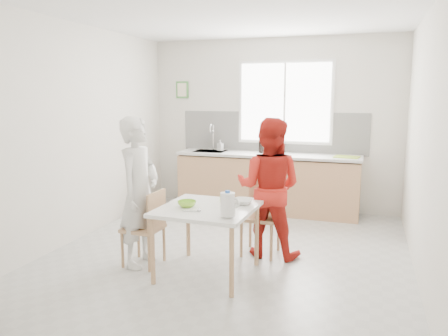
{
  "coord_description": "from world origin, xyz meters",
  "views": [
    {
      "loc": [
        1.46,
        -4.63,
        1.84
      ],
      "look_at": [
        -0.14,
        0.2,
        0.97
      ],
      "focal_mm": 35.0,
      "sensor_mm": 36.0,
      "label": 1
    }
  ],
  "objects_px": {
    "chair_left": "(148,225)",
    "bowl_white": "(243,201)",
    "wine_bottle_b": "(281,143)",
    "chair_far": "(262,212)",
    "person_red": "(269,188)",
    "bowl_green": "(187,204)",
    "dining_table": "(207,214)",
    "milk_jug": "(228,204)",
    "person_white": "(139,192)",
    "wine_bottle_a": "(261,143)"
  },
  "relations": [
    {
      "from": "bowl_green",
      "to": "wine_bottle_b",
      "type": "relative_size",
      "value": 0.62
    },
    {
      "from": "dining_table",
      "to": "person_white",
      "type": "relative_size",
      "value": 0.6
    },
    {
      "from": "dining_table",
      "to": "wine_bottle_a",
      "type": "relative_size",
      "value": 2.99
    },
    {
      "from": "chair_left",
      "to": "person_red",
      "type": "xyz_separation_m",
      "value": [
        1.16,
        0.71,
        0.34
      ]
    },
    {
      "from": "dining_table",
      "to": "bowl_white",
      "type": "xyz_separation_m",
      "value": [
        0.31,
        0.24,
        0.1
      ]
    },
    {
      "from": "dining_table",
      "to": "person_white",
      "type": "height_order",
      "value": "person_white"
    },
    {
      "from": "chair_left",
      "to": "bowl_green",
      "type": "bearing_deg",
      "value": 84.15
    },
    {
      "from": "person_white",
      "to": "bowl_white",
      "type": "relative_size",
      "value": 7.56
    },
    {
      "from": "chair_far",
      "to": "person_white",
      "type": "height_order",
      "value": "person_white"
    },
    {
      "from": "chair_left",
      "to": "person_white",
      "type": "distance_m",
      "value": 0.36
    },
    {
      "from": "chair_left",
      "to": "milk_jug",
      "type": "xyz_separation_m",
      "value": [
        1.0,
        -0.32,
        0.39
      ]
    },
    {
      "from": "dining_table",
      "to": "chair_far",
      "type": "distance_m",
      "value": 0.9
    },
    {
      "from": "chair_far",
      "to": "milk_jug",
      "type": "height_order",
      "value": "milk_jug"
    },
    {
      "from": "bowl_green",
      "to": "milk_jug",
      "type": "distance_m",
      "value": 0.58
    },
    {
      "from": "person_white",
      "to": "milk_jug",
      "type": "distance_m",
      "value": 1.14
    },
    {
      "from": "dining_table",
      "to": "person_white",
      "type": "bearing_deg",
      "value": 177.88
    },
    {
      "from": "milk_jug",
      "to": "wine_bottle_a",
      "type": "xyz_separation_m",
      "value": [
        -0.4,
        2.94,
        0.24
      ]
    },
    {
      "from": "chair_far",
      "to": "bowl_green",
      "type": "distance_m",
      "value": 1.06
    },
    {
      "from": "person_red",
      "to": "wine_bottle_b",
      "type": "height_order",
      "value": "person_red"
    },
    {
      "from": "bowl_green",
      "to": "milk_jug",
      "type": "relative_size",
      "value": 0.79
    },
    {
      "from": "person_red",
      "to": "bowl_white",
      "type": "height_order",
      "value": "person_red"
    },
    {
      "from": "dining_table",
      "to": "wine_bottle_b",
      "type": "height_order",
      "value": "wine_bottle_b"
    },
    {
      "from": "chair_left",
      "to": "bowl_white",
      "type": "bearing_deg",
      "value": 104.2
    },
    {
      "from": "chair_left",
      "to": "person_red",
      "type": "relative_size",
      "value": 0.52
    },
    {
      "from": "wine_bottle_a",
      "to": "chair_far",
      "type": "bearing_deg",
      "value": -75.84
    },
    {
      "from": "dining_table",
      "to": "bowl_white",
      "type": "height_order",
      "value": "bowl_white"
    },
    {
      "from": "person_red",
      "to": "milk_jug",
      "type": "distance_m",
      "value": 1.04
    },
    {
      "from": "dining_table",
      "to": "bowl_green",
      "type": "xyz_separation_m",
      "value": [
        -0.2,
        -0.04,
        0.1
      ]
    },
    {
      "from": "chair_far",
      "to": "bowl_green",
      "type": "xyz_separation_m",
      "value": [
        -0.58,
        -0.85,
        0.25
      ]
    },
    {
      "from": "dining_table",
      "to": "chair_far",
      "type": "xyz_separation_m",
      "value": [
        0.38,
        0.8,
        -0.15
      ]
    },
    {
      "from": "chair_far",
      "to": "person_white",
      "type": "xyz_separation_m",
      "value": [
        -1.16,
        -0.77,
        0.32
      ]
    },
    {
      "from": "milk_jug",
      "to": "person_white",
      "type": "bearing_deg",
      "value": 165.81
    },
    {
      "from": "dining_table",
      "to": "wine_bottle_a",
      "type": "xyz_separation_m",
      "value": [
        -0.09,
        2.65,
        0.44
      ]
    },
    {
      "from": "chair_left",
      "to": "person_white",
      "type": "bearing_deg",
      "value": -90.0
    },
    {
      "from": "wine_bottle_b",
      "to": "chair_far",
      "type": "bearing_deg",
      "value": -85.01
    },
    {
      "from": "wine_bottle_a",
      "to": "chair_left",
      "type": "bearing_deg",
      "value": -102.88
    },
    {
      "from": "bowl_white",
      "to": "person_white",
      "type": "bearing_deg",
      "value": -169.12
    },
    {
      "from": "wine_bottle_a",
      "to": "wine_bottle_b",
      "type": "xyz_separation_m",
      "value": [
        0.3,
        0.11,
        -0.01
      ]
    },
    {
      "from": "person_red",
      "to": "bowl_white",
      "type": "distance_m",
      "value": 0.53
    },
    {
      "from": "person_white",
      "to": "person_red",
      "type": "distance_m",
      "value": 1.44
    },
    {
      "from": "wine_bottle_a",
      "to": "wine_bottle_b",
      "type": "distance_m",
      "value": 0.32
    },
    {
      "from": "chair_far",
      "to": "dining_table",
      "type": "bearing_deg",
      "value": -113.19
    },
    {
      "from": "person_red",
      "to": "bowl_green",
      "type": "xyz_separation_m",
      "value": [
        -0.67,
        -0.78,
        -0.05
      ]
    },
    {
      "from": "bowl_green",
      "to": "dining_table",
      "type": "bearing_deg",
      "value": 11.92
    },
    {
      "from": "milk_jug",
      "to": "wine_bottle_a",
      "type": "relative_size",
      "value": 0.74
    },
    {
      "from": "wine_bottle_b",
      "to": "person_red",
      "type": "bearing_deg",
      "value": -82.7
    },
    {
      "from": "chair_left",
      "to": "bowl_green",
      "type": "xyz_separation_m",
      "value": [
        0.49,
        -0.07,
        0.29
      ]
    },
    {
      "from": "person_white",
      "to": "chair_far",
      "type": "bearing_deg",
      "value": -54.22
    },
    {
      "from": "chair_far",
      "to": "person_red",
      "type": "distance_m",
      "value": 0.32
    },
    {
      "from": "milk_jug",
      "to": "person_red",
      "type": "bearing_deg",
      "value": 83.56
    }
  ]
}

